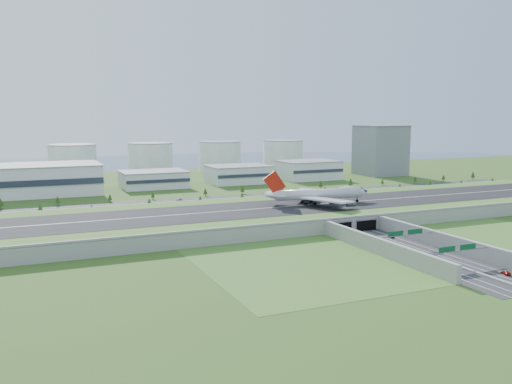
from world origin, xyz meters
name	(u,v)px	position (x,y,z in m)	size (l,w,h in m)	color
ground	(311,217)	(0.00, 0.00, 0.00)	(1200.00, 1200.00, 0.00)	#224F18
airfield_deck	(311,211)	(0.00, -0.09, 4.12)	(520.00, 100.00, 9.20)	gray
underpass_road	(411,244)	(0.00, -99.42, 3.43)	(38.80, 120.40, 8.00)	#28282B
sign_gantry_near	(405,236)	(0.00, -95.04, 6.95)	(38.70, 0.70, 9.80)	gray
sign_gantry_far	(457,252)	(0.00, -130.04, 6.95)	(38.70, 0.70, 9.80)	gray
north_expressway	(253,197)	(0.00, 95.00, 0.06)	(560.00, 36.00, 0.12)	#28282B
tree_row	(278,191)	(21.32, 93.11, 4.62)	(502.21, 48.62, 8.45)	#3D2819
hangar_west	(25,180)	(-170.00, 185.00, 12.50)	(120.00, 60.00, 25.00)	white
hangar_mid_a	(153,179)	(-60.00, 190.00, 7.50)	(58.00, 42.00, 15.00)	white
hangar_mid_b	(238,174)	(25.00, 190.00, 8.50)	(58.00, 42.00, 17.00)	white
hangar_mid_c	(308,170)	(105.00, 190.00, 9.50)	(58.00, 42.00, 19.00)	white
office_tower	(380,151)	(200.00, 195.00, 27.50)	(46.00, 46.00, 55.00)	slate
fuel_tank_a	(73,161)	(-120.00, 310.00, 17.50)	(50.00, 50.00, 35.00)	silver
fuel_tank_b	(150,159)	(-35.00, 310.00, 17.50)	(50.00, 50.00, 35.00)	silver
fuel_tank_c	(220,156)	(50.00, 310.00, 17.50)	(50.00, 50.00, 35.00)	silver
fuel_tank_d	(283,154)	(135.00, 310.00, 17.50)	(50.00, 50.00, 35.00)	silver
bay_water	(148,162)	(0.00, 480.00, 0.03)	(1200.00, 260.00, 0.06)	#384E6C
boeing_747	(318,194)	(7.14, 2.72, 14.58)	(75.05, 70.46, 23.30)	silver
car_0	(392,249)	(-7.39, -94.31, 0.86)	(1.74, 4.32, 1.47)	#A4A4A9
car_1	(416,260)	(-10.90, -116.43, 0.78)	(1.39, 3.98, 1.31)	white
car_2	(391,236)	(9.88, -71.06, 0.79)	(2.23, 4.83, 1.34)	#0D1643
car_3	(506,273)	(10.13, -147.60, 0.91)	(2.21, 5.44, 1.58)	maroon
car_4	(4,214)	(-185.11, 89.38, 0.89)	(1.81, 4.50, 1.53)	#505155
car_5	(344,189)	(91.81, 101.17, 0.87)	(1.59, 4.57, 1.50)	black
car_6	(442,186)	(189.56, 85.20, 0.88)	(2.51, 5.44, 1.51)	silver
car_7	(179,199)	(-59.59, 105.38, 0.91)	(2.22, 5.46, 1.58)	silver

